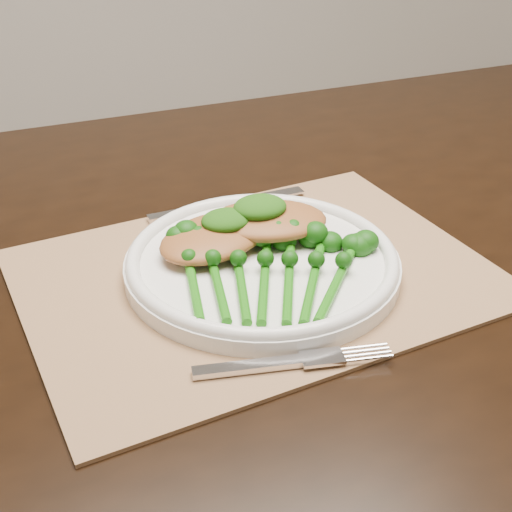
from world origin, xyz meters
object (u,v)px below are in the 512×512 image
object	(u,v)px
broccolini_bundle	(265,279)
dining_table	(297,451)
chicken_fillet_left	(214,237)
placemat	(256,276)
dinner_plate	(262,261)

from	to	relation	value
broccolini_bundle	dining_table	bearing A→B (deg)	74.17
chicken_fillet_left	broccolini_bundle	xyz separation A→B (m)	(0.03, -0.08, -0.01)
dining_table	chicken_fillet_left	distance (m)	0.43
placemat	chicken_fillet_left	distance (m)	0.06
dining_table	dinner_plate	bearing A→B (deg)	-137.54
chicken_fillet_left	broccolini_bundle	distance (m)	0.09
broccolini_bundle	chicken_fillet_left	bearing A→B (deg)	129.32
dining_table	chicken_fillet_left	xyz separation A→B (m)	(-0.13, -0.05, 0.41)
dining_table	broccolini_bundle	distance (m)	0.43
chicken_fillet_left	placemat	bearing A→B (deg)	-75.53
chicken_fillet_left	broccolini_bundle	bearing A→B (deg)	-98.20
placemat	dinner_plate	bearing A→B (deg)	6.68
dining_table	chicken_fillet_left	bearing A→B (deg)	-161.06
chicken_fillet_left	dining_table	bearing A→B (deg)	-4.34
placemat	broccolini_bundle	xyz separation A→B (m)	(-0.01, -0.04, 0.02)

